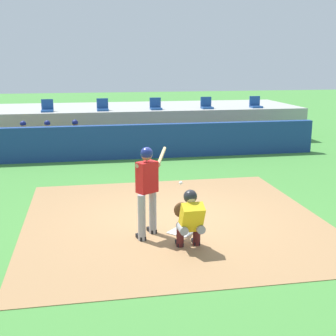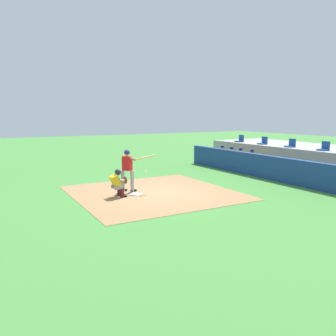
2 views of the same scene
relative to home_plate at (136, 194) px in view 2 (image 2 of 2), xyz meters
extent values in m
plane|color=#428438|center=(0.00, 0.80, -0.02)|extent=(80.00, 80.00, 0.00)
cube|color=#9E754C|center=(0.00, 0.80, -0.02)|extent=(6.40, 6.40, 0.01)
cube|color=white|center=(0.00, 0.00, 0.00)|extent=(0.62, 0.62, 0.02)
cylinder|color=#99999E|center=(-0.83, -0.24, 0.44)|extent=(0.15, 0.15, 0.92)
cylinder|color=#99999E|center=(-0.57, 0.09, 0.44)|extent=(0.15, 0.15, 0.92)
cube|color=red|center=(-0.70, -0.07, 1.20)|extent=(0.45, 0.40, 0.60)
sphere|color=#996B4C|center=(-0.70, -0.07, 1.63)|extent=(0.21, 0.21, 0.21)
sphere|color=navy|center=(-0.70, -0.07, 1.66)|extent=(0.24, 0.24, 0.24)
cylinder|color=#996B4C|center=(-0.67, 0.03, 1.41)|extent=(0.52, 0.41, 0.18)
cylinder|color=#996B4C|center=(-0.47, 0.08, 1.41)|extent=(0.17, 0.27, 0.17)
cylinder|color=tan|center=(-0.30, 0.58, 1.45)|extent=(0.34, 0.82, 0.24)
cube|color=black|center=(-0.85, -0.18, 0.02)|extent=(0.19, 0.28, 0.09)
cube|color=black|center=(-0.59, 0.15, 0.02)|extent=(0.19, 0.28, 0.09)
cylinder|color=gray|center=(-0.17, -0.82, 0.40)|extent=(0.17, 0.33, 0.16)
cylinder|color=#4C1919|center=(-0.17, -0.67, 0.19)|extent=(0.14, 0.14, 0.42)
cube|color=black|center=(-0.17, -0.61, 0.02)|extent=(0.12, 0.24, 0.08)
cylinder|color=gray|center=(0.15, -0.81, 0.40)|extent=(0.17, 0.33, 0.16)
cylinder|color=#4C1919|center=(0.15, -0.66, 0.19)|extent=(0.14, 0.14, 0.42)
cube|color=black|center=(0.15, -0.60, 0.02)|extent=(0.12, 0.24, 0.08)
cube|color=gold|center=(0.00, -0.86, 0.62)|extent=(0.42, 0.45, 0.57)
cube|color=#2D2D33|center=(-0.01, -0.74, 0.62)|extent=(0.39, 0.27, 0.45)
sphere|color=tan|center=(-0.01, -0.78, 0.96)|extent=(0.21, 0.21, 0.21)
sphere|color=#232328|center=(-0.01, -0.76, 0.98)|extent=(0.25, 0.25, 0.25)
cylinder|color=tan|center=(-0.05, -0.64, 0.62)|extent=(0.12, 0.45, 0.10)
ellipsoid|color=brown|center=(-0.10, -0.41, 0.62)|extent=(0.28, 0.13, 0.30)
sphere|color=white|center=(0.06, 0.41, 0.91)|extent=(0.07, 0.07, 0.07)
cube|color=navy|center=(0.00, 7.30, 0.58)|extent=(13.00, 0.30, 1.20)
cube|color=olive|center=(0.00, 8.30, 0.20)|extent=(11.80, 0.44, 0.45)
cylinder|color=#939399|center=(-5.02, 8.05, 0.47)|extent=(0.15, 0.40, 0.15)
cylinder|color=#939399|center=(-5.02, 7.85, 0.20)|extent=(0.13, 0.13, 0.45)
cube|color=maroon|center=(-5.02, 7.80, 0.02)|extent=(0.11, 0.24, 0.08)
cylinder|color=#939399|center=(-4.76, 8.05, 0.47)|extent=(0.15, 0.40, 0.15)
cylinder|color=#939399|center=(-4.76, 7.85, 0.20)|extent=(0.13, 0.13, 0.45)
cube|color=maroon|center=(-4.76, 7.80, 0.02)|extent=(0.11, 0.24, 0.08)
cube|color=gold|center=(-4.89, 8.27, 0.74)|extent=(0.36, 0.22, 0.54)
sphere|color=beige|center=(-4.89, 8.27, 1.13)|extent=(0.20, 0.20, 0.20)
sphere|color=navy|center=(-4.89, 8.27, 1.17)|extent=(0.22, 0.22, 0.22)
cylinder|color=beige|center=(-5.09, 8.13, 0.63)|extent=(0.09, 0.41, 0.22)
cylinder|color=beige|center=(-4.69, 8.13, 0.63)|extent=(0.09, 0.41, 0.22)
cylinder|color=#939399|center=(-4.10, 8.05, 0.47)|extent=(0.15, 0.40, 0.15)
cylinder|color=#939399|center=(-4.10, 7.85, 0.20)|extent=(0.13, 0.13, 0.45)
cube|color=maroon|center=(-4.10, 7.80, 0.02)|extent=(0.11, 0.24, 0.08)
cylinder|color=#939399|center=(-3.84, 8.05, 0.47)|extent=(0.15, 0.40, 0.15)
cylinder|color=#939399|center=(-3.84, 7.85, 0.20)|extent=(0.13, 0.13, 0.45)
cube|color=maroon|center=(-3.84, 7.80, 0.02)|extent=(0.11, 0.24, 0.08)
cube|color=gold|center=(-3.97, 8.27, 0.74)|extent=(0.36, 0.22, 0.54)
sphere|color=tan|center=(-3.97, 8.27, 1.13)|extent=(0.20, 0.20, 0.20)
sphere|color=navy|center=(-3.97, 8.27, 1.17)|extent=(0.22, 0.22, 0.22)
cylinder|color=tan|center=(-4.17, 8.13, 0.63)|extent=(0.09, 0.41, 0.22)
cylinder|color=tan|center=(-3.77, 8.13, 0.63)|extent=(0.09, 0.41, 0.22)
cylinder|color=#939399|center=(-3.27, 8.05, 0.47)|extent=(0.15, 0.40, 0.15)
cylinder|color=#939399|center=(-3.27, 7.85, 0.20)|extent=(0.13, 0.13, 0.45)
cube|color=maroon|center=(-3.27, 7.80, 0.02)|extent=(0.11, 0.24, 0.08)
cylinder|color=#939399|center=(-3.01, 8.05, 0.47)|extent=(0.15, 0.40, 0.15)
cylinder|color=#939399|center=(-3.01, 7.85, 0.20)|extent=(0.13, 0.13, 0.45)
cube|color=maroon|center=(-3.01, 7.80, 0.02)|extent=(0.11, 0.24, 0.08)
cube|color=gold|center=(-3.14, 8.27, 0.74)|extent=(0.36, 0.22, 0.54)
sphere|color=tan|center=(-3.14, 8.27, 1.13)|extent=(0.20, 0.20, 0.20)
sphere|color=navy|center=(-3.14, 8.27, 1.17)|extent=(0.22, 0.22, 0.22)
cylinder|color=tan|center=(-3.34, 8.13, 0.63)|extent=(0.09, 0.41, 0.22)
cylinder|color=tan|center=(-2.94, 8.13, 0.63)|extent=(0.09, 0.41, 0.22)
cylinder|color=#939399|center=(-2.30, 8.05, 0.47)|extent=(0.15, 0.40, 0.15)
cylinder|color=#939399|center=(-2.30, 7.85, 0.20)|extent=(0.13, 0.13, 0.45)
cube|color=maroon|center=(-2.30, 7.80, 0.02)|extent=(0.11, 0.24, 0.08)
cylinder|color=#939399|center=(-2.04, 8.05, 0.47)|extent=(0.15, 0.40, 0.15)
cylinder|color=#939399|center=(-2.04, 7.85, 0.20)|extent=(0.13, 0.13, 0.45)
cube|color=maroon|center=(-2.04, 7.80, 0.02)|extent=(0.11, 0.24, 0.08)
cube|color=gold|center=(-2.17, 8.27, 0.74)|extent=(0.36, 0.22, 0.54)
sphere|color=brown|center=(-2.17, 8.27, 1.13)|extent=(0.20, 0.20, 0.20)
sphere|color=navy|center=(-2.17, 8.27, 1.17)|extent=(0.22, 0.22, 0.22)
cylinder|color=brown|center=(-2.37, 8.13, 0.63)|extent=(0.09, 0.41, 0.22)
cylinder|color=brown|center=(-1.97, 8.13, 0.63)|extent=(0.09, 0.41, 0.22)
cube|color=#9E9E99|center=(0.00, 11.70, 0.68)|extent=(15.00, 4.40, 1.40)
cube|color=#1E478C|center=(-5.42, 10.10, 1.42)|extent=(0.46, 0.46, 0.08)
cube|color=#1E478C|center=(-5.42, 10.30, 1.66)|extent=(0.46, 0.06, 0.40)
cube|color=#1E478C|center=(-3.25, 10.10, 1.42)|extent=(0.46, 0.46, 0.08)
cube|color=#1E478C|center=(-3.25, 10.30, 1.66)|extent=(0.46, 0.06, 0.40)
cube|color=#1E478C|center=(-1.08, 10.10, 1.42)|extent=(0.46, 0.46, 0.08)
cube|color=#1E478C|center=(-1.08, 10.30, 1.66)|extent=(0.46, 0.06, 0.40)
cube|color=#1E478C|center=(1.08, 10.10, 1.42)|extent=(0.46, 0.46, 0.08)
cube|color=#1E478C|center=(1.08, 10.30, 1.66)|extent=(0.46, 0.06, 0.40)
camera|label=1|loc=(-1.83, -8.44, 3.39)|focal=48.77mm
camera|label=2|loc=(12.49, -5.51, 3.22)|focal=36.50mm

